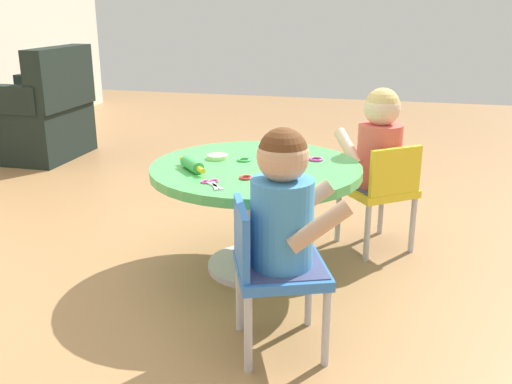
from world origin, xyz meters
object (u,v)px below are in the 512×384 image
(seated_child_left, at_px, (284,205))
(armchair_dark, at_px, (37,118))
(craft_table, at_px, (256,190))
(child_chair_left, at_px, (271,268))
(craft_scissors, at_px, (212,183))
(rolling_pin, at_px, (192,165))
(seated_child_right, at_px, (379,142))
(child_chair_right, at_px, (381,190))

(seated_child_left, bearing_deg, armchair_dark, 48.26)
(craft_table, xyz_separation_m, seated_child_left, (-0.59, -0.24, 0.15))
(child_chair_left, distance_m, craft_scissors, 0.47)
(seated_child_left, bearing_deg, craft_scissors, 50.59)
(armchair_dark, xyz_separation_m, rolling_pin, (-1.69, -1.91, 0.21))
(armchair_dark, bearing_deg, rolling_pin, -131.53)
(child_chair_left, distance_m, seated_child_right, 1.07)
(seated_child_left, relative_size, craft_scissors, 3.69)
(craft_scissors, bearing_deg, child_chair_left, -134.14)
(armchair_dark, relative_size, craft_scissors, 6.15)
(craft_table, relative_size, child_chair_right, 1.71)
(craft_table, xyz_separation_m, craft_scissors, (-0.31, 0.10, 0.12))
(child_chair_left, bearing_deg, child_chair_right, -18.25)
(armchair_dark, distance_m, craft_scissors, 2.77)
(craft_table, distance_m, child_chair_left, 0.64)
(seated_child_left, xyz_separation_m, rolling_pin, (0.44, 0.48, -0.02))
(armchair_dark, relative_size, rolling_pin, 4.65)
(seated_child_left, bearing_deg, child_chair_right, -16.49)
(seated_child_left, relative_size, armchair_dark, 0.60)
(child_chair_right, height_order, rolling_pin, rolling_pin)
(child_chair_left, relative_size, seated_child_right, 1.05)
(seated_child_left, height_order, child_chair_right, seated_child_left)
(seated_child_right, bearing_deg, craft_scissors, 139.58)
(seated_child_right, bearing_deg, child_chair_left, 163.57)
(child_chair_right, height_order, seated_child_right, seated_child_right)
(child_chair_left, bearing_deg, craft_table, 18.90)
(seated_child_right, relative_size, rolling_pin, 2.79)
(child_chair_left, bearing_deg, seated_child_left, -67.99)
(rolling_pin, relative_size, craft_scissors, 1.32)
(rolling_pin, bearing_deg, craft_table, -58.40)
(child_chair_left, height_order, seated_child_right, seated_child_right)
(child_chair_left, xyz_separation_m, rolling_pin, (0.46, 0.45, 0.21))
(child_chair_right, bearing_deg, craft_scissors, 137.15)
(craft_table, relative_size, armchair_dark, 1.08)
(seated_child_left, distance_m, seated_child_right, 1.02)
(craft_scissors, bearing_deg, seated_child_right, -40.42)
(child_chair_left, xyz_separation_m, armchair_dark, (2.15, 2.35, 0.00))
(child_chair_left, distance_m, rolling_pin, 0.67)
(seated_child_left, bearing_deg, child_chair_left, 112.01)
(seated_child_right, bearing_deg, armchair_dark, 66.59)
(rolling_pin, bearing_deg, child_chair_right, -56.31)
(rolling_pin, xyz_separation_m, craft_scissors, (-0.16, -0.14, -0.02))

